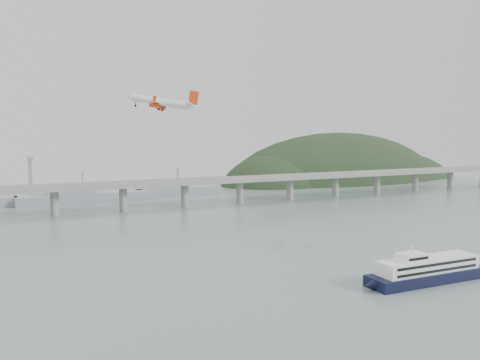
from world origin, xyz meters
TOP-DOWN VIEW (x-y plane):
  - ground at (0.00, 0.00)m, footprint 900.00×900.00m
  - bridge at (-1.15, 200.00)m, footprint 800.00×22.00m
  - headland at (285.18, 331.75)m, footprint 365.00×155.00m
  - ferry at (41.73, -37.21)m, footprint 91.81×16.63m
  - airliner at (-34.74, 81.30)m, footprint 37.00×34.69m

SIDE VIEW (x-z plane):
  - headland at x=285.18m, z-range -97.34..58.66m
  - ground at x=0.00m, z-range 0.00..0.00m
  - ferry at x=41.73m, z-range -3.96..13.36m
  - bridge at x=-1.15m, z-range 5.70..29.60m
  - airliner at x=-34.74m, z-range 72.04..83.30m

